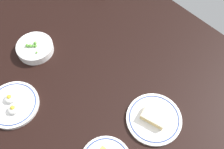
{
  "coord_description": "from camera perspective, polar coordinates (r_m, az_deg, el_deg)",
  "views": [
    {
      "loc": [
        43.48,
        -40.25,
        103.09
      ],
      "look_at": [
        0.0,
        0.0,
        6.0
      ],
      "focal_mm": 42.15,
      "sensor_mm": 36.0,
      "label": 1
    }
  ],
  "objects": [
    {
      "name": "plate_eggs",
      "position": [
        1.15,
        -20.7,
        -6.06
      ],
      "size": [
        21.18,
        21.18,
        4.92
      ],
      "color": "white",
      "rests_on": "dining_table"
    },
    {
      "name": "bowl_peas",
      "position": [
        1.27,
        -16.38,
        5.57
      ],
      "size": [
        16.79,
        16.79,
        5.26
      ],
      "color": "white",
      "rests_on": "dining_table"
    },
    {
      "name": "dining_table",
      "position": [
        1.17,
        0.0,
        -1.02
      ],
      "size": [
        158.13,
        112.31,
        4.0
      ],
      "primitive_type": "cube",
      "color": "black",
      "rests_on": "ground"
    },
    {
      "name": "plate_sandwich",
      "position": [
        1.07,
        9.12,
        -9.36
      ],
      "size": [
        22.18,
        22.18,
        4.42
      ],
      "color": "white",
      "rests_on": "dining_table"
    }
  ]
}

